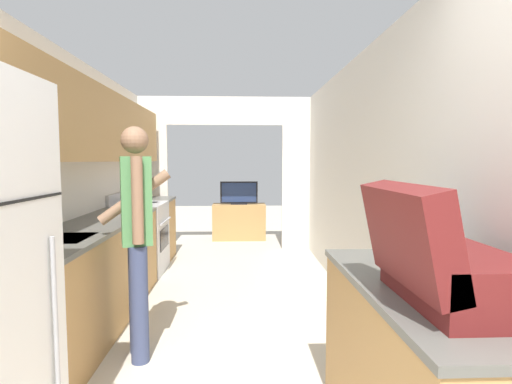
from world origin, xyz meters
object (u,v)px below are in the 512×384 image
Objects in this scene: tv_cabinet at (239,222)px; book_stack at (407,258)px; range_oven at (140,238)px; knife at (144,198)px; television at (239,193)px; person at (137,235)px; suitcase at (439,262)px.

book_stack is at bearing -80.80° from tv_cabinet.
range_oven is 0.82m from knife.
television is at bearing 36.54° from knife.
television reaches higher than book_stack.
person is 5.28× the size of knife.
range_oven is at bearing -121.09° from tv_cabinet.
person is 4.57m from tv_cabinet.
range_oven is 1.07× the size of tv_cabinet.
book_stack is 5.43m from television.
tv_cabinet is (-0.79, 5.89, -0.74)m from suitcase.
suitcase is at bearing -99.83° from book_stack.
tv_cabinet is at bearing 90.00° from television.
person is 2.66× the size of suitcase.
person is 4.49m from television.
knife is at bearing 116.35° from suitcase.
tv_cabinet is at bearing -27.41° from person.
suitcase is at bearing -82.30° from television.
person reaches higher than tv_cabinet.
person reaches higher than range_oven.
suitcase is 0.66× the size of tv_cabinet.
suitcase reaches higher than range_oven.
knife is at bearing 120.05° from book_stack.
suitcase is 0.94× the size of television.
suitcase reaches higher than television.
person is 3.06m from knife.
person is 1.88m from book_stack.
person is (0.55, -2.31, 0.47)m from range_oven.
knife reaches higher than tv_cabinet.
television is at bearing 99.27° from book_stack.
tv_cabinet is at bearing 99.20° from book_stack.
range_oven is at bearing -4.50° from person.
knife is (-1.39, -1.48, 0.59)m from tv_cabinet.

